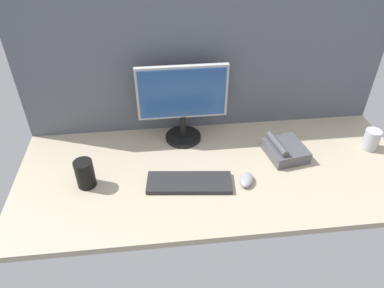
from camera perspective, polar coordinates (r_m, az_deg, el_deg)
name	(u,v)px	position (r cm, az deg, el deg)	size (l,w,h in cm)	color
ground_plane	(215,170)	(169.74, 3.58, -4.09)	(180.00, 80.00, 3.00)	tan
cubicle_wall_back	(205,63)	(181.20, 2.06, 12.55)	(180.00, 5.00, 69.74)	#565B66
monitor	(182,100)	(174.82, -1.50, 6.90)	(43.36, 18.00, 39.79)	black
keyboard	(189,183)	(159.40, -0.42, -6.09)	(37.00, 13.00, 2.00)	#262628
mouse	(246,180)	(161.49, 8.55, -5.57)	(5.60, 9.60, 3.40)	#99999E
mug_black_travel	(85,174)	(162.16, -16.48, -4.49)	(8.09, 8.09, 12.88)	black
mug_steel	(371,140)	(197.24, 26.35, 0.63)	(7.59, 7.59, 10.38)	#B2B2B7
desk_phone	(285,150)	(179.22, 14.36, -0.87)	(20.02, 21.65, 8.80)	#4C4C51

